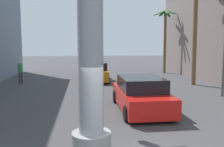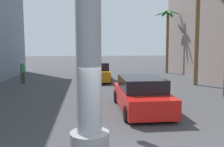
# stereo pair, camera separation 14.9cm
# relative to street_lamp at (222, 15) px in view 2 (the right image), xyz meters

# --- Properties ---
(ground_plane) EXTENTS (95.18, 95.18, 0.00)m
(ground_plane) POSITION_rel_street_lamp_xyz_m (-6.64, 1.59, -4.71)
(ground_plane) COLOR #424244
(street_lamp) EXTENTS (2.54, 0.28, 7.87)m
(street_lamp) POSITION_rel_street_lamp_xyz_m (0.00, 0.00, 0.00)
(street_lamp) COLOR #59595E
(street_lamp) RESTS_ON ground
(car_lead) EXTENTS (2.19, 4.69, 1.56)m
(car_lead) POSITION_rel_street_lamp_xyz_m (-5.15, -2.46, -3.98)
(car_lead) COLOR black
(car_lead) RESTS_ON ground
(car_far) EXTENTS (2.03, 4.39, 1.56)m
(car_far) POSITION_rel_street_lamp_xyz_m (-6.73, 6.96, -3.98)
(car_far) COLOR black
(car_far) RESTS_ON ground
(palm_tree_far_right) EXTENTS (2.53, 2.59, 6.57)m
(palm_tree_far_right) POSITION_rel_street_lamp_xyz_m (0.74, 11.86, -0.19)
(palm_tree_far_right) COLOR brown
(palm_tree_far_right) RESTS_ON ground
(palm_tree_mid_right) EXTENTS (2.65, 2.67, 8.55)m
(palm_tree_mid_right) POSITION_rel_street_lamp_xyz_m (0.44, 4.21, 0.78)
(palm_tree_mid_right) COLOR brown
(palm_tree_mid_right) RESTS_ON ground
(pedestrian_far_left) EXTENTS (0.48, 0.48, 1.73)m
(pedestrian_far_left) POSITION_rel_street_lamp_xyz_m (-12.64, 6.18, -3.71)
(pedestrian_far_left) COLOR #3F3833
(pedestrian_far_left) RESTS_ON ground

